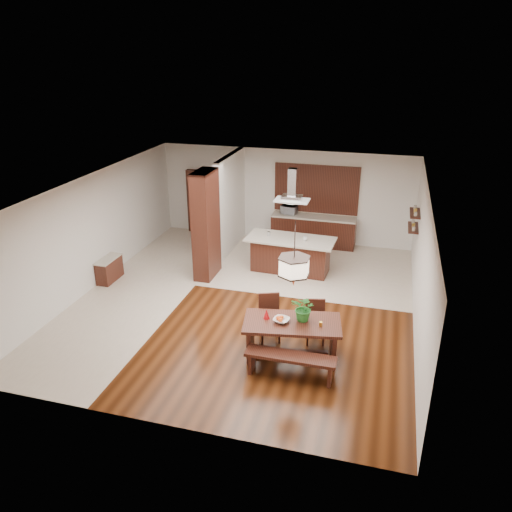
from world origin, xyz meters
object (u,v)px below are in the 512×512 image
(dining_chair_left, at_px, (270,319))
(fruit_bowl, at_px, (281,320))
(dining_table, at_px, (292,331))
(kitchen_island, at_px, (290,254))
(island_cup, at_px, (305,239))
(foliage_plant, at_px, (304,308))
(hallway_console, at_px, (109,269))
(dining_bench, at_px, (290,366))
(pendant_lantern, at_px, (294,254))
(range_hood, at_px, (292,185))
(dining_chair_right, at_px, (315,323))
(microwave, at_px, (289,210))

(dining_chair_left, relative_size, fruit_bowl, 3.25)
(dining_table, xyz_separation_m, kitchen_island, (-0.87, 4.05, -0.08))
(island_cup, bearing_deg, foliage_plant, -79.97)
(hallway_console, relative_size, dining_bench, 0.51)
(dining_bench, relative_size, pendant_lantern, 1.32)
(dining_bench, relative_size, range_hood, 1.91)
(dining_chair_right, relative_size, microwave, 1.93)
(range_hood, distance_m, microwave, 2.61)
(hallway_console, relative_size, foliage_plant, 1.63)
(dining_chair_left, xyz_separation_m, kitchen_island, (-0.30, 3.55, 0.00))
(dining_chair_left, bearing_deg, kitchen_island, 73.74)
(foliage_plant, distance_m, range_hood, 4.31)
(dining_table, bearing_deg, hallway_console, 157.98)
(fruit_bowl, relative_size, kitchen_island, 0.13)
(foliage_plant, height_order, range_hood, range_hood)
(pendant_lantern, distance_m, kitchen_island, 4.49)
(range_hood, bearing_deg, foliage_plant, -74.62)
(dining_chair_right, height_order, foliage_plant, foliage_plant)
(dining_table, relative_size, dining_bench, 1.19)
(pendant_lantern, bearing_deg, dining_chair_right, 60.62)
(dining_bench, distance_m, island_cup, 4.75)
(range_hood, relative_size, microwave, 1.89)
(dining_bench, height_order, island_cup, island_cup)
(kitchen_island, bearing_deg, dining_chair_right, -67.18)
(microwave, bearing_deg, hallway_console, -123.21)
(island_cup, bearing_deg, pendant_lantern, -83.23)
(fruit_bowl, bearing_deg, island_cup, 93.76)
(pendant_lantern, bearing_deg, dining_bench, -80.09)
(dining_chair_left, bearing_deg, hallway_console, 139.60)
(pendant_lantern, distance_m, foliage_plant, 1.20)
(dining_bench, bearing_deg, kitchen_island, 101.84)
(dining_table, xyz_separation_m, pendant_lantern, (0.00, 0.00, 1.66))
(dining_bench, xyz_separation_m, kitchen_island, (-0.99, 4.73, 0.26))
(dining_bench, bearing_deg, dining_chair_left, 120.47)
(hallway_console, xyz_separation_m, foliage_plant, (5.61, -2.07, 0.75))
(foliage_plant, height_order, kitchen_island, foliage_plant)
(dining_bench, distance_m, microwave, 7.10)
(fruit_bowl, distance_m, kitchen_island, 4.17)
(range_hood, bearing_deg, hallway_console, -157.57)
(foliage_plant, bearing_deg, dining_chair_right, 73.52)
(dining_chair_right, height_order, range_hood, range_hood)
(hallway_console, relative_size, fruit_bowl, 2.84)
(foliage_plant, bearing_deg, dining_table, -150.96)
(foliage_plant, bearing_deg, pendant_lantern, -150.96)
(dining_table, xyz_separation_m, island_cup, (-0.47, 3.97, 0.45))
(foliage_plant, height_order, island_cup, foliage_plant)
(dining_chair_left, distance_m, range_hood, 4.07)
(hallway_console, height_order, island_cup, island_cup)
(hallway_console, distance_m, microwave, 5.74)
(hallway_console, distance_m, dining_chair_right, 5.97)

